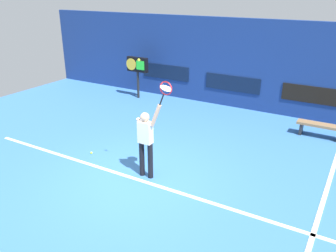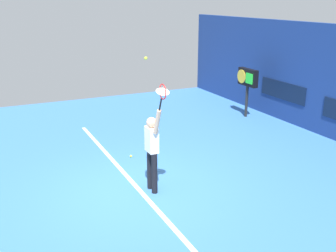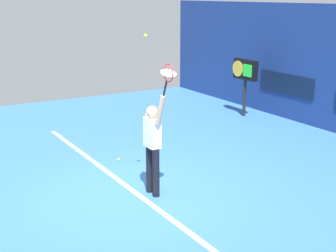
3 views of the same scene
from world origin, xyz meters
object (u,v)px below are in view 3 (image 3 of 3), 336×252
at_px(tennis_player, 153,142).
at_px(scoreboard_clock, 245,72).
at_px(tennis_racket, 168,75).
at_px(spare_ball, 119,160).
at_px(tennis_ball, 146,36).

height_order(tennis_player, scoreboard_clock, tennis_player).
bearing_deg(scoreboard_clock, tennis_player, -53.30).
distance_m(tennis_racket, spare_ball, 3.48).
bearing_deg(scoreboard_clock, tennis_ball, -54.22).
relative_size(tennis_racket, tennis_ball, 9.17).
distance_m(tennis_player, tennis_racket, 1.43).
bearing_deg(tennis_racket, tennis_player, 179.56).
bearing_deg(tennis_player, tennis_racket, -0.44).
relative_size(tennis_player, spare_ball, 28.91).
relative_size(tennis_racket, scoreboard_clock, 0.36).
bearing_deg(tennis_ball, spare_ball, 170.63).
bearing_deg(tennis_ball, tennis_player, 49.19).
distance_m(tennis_player, spare_ball, 2.28).
height_order(tennis_ball, scoreboard_clock, tennis_ball).
distance_m(tennis_ball, spare_ball, 3.52).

